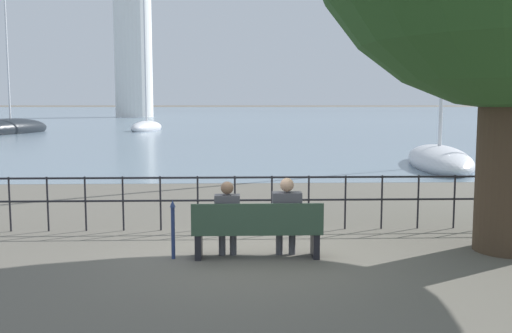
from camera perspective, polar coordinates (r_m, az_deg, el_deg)
The scene contains 11 objects.
ground_plane at distance 9.19m, azimuth 0.11°, elevation -9.05°, with size 1000.00×1000.00×0.00m, color #605B51.
harbor_water at distance 167.22m, azimuth -1.83°, elevation 5.57°, with size 600.00×300.00×0.01m.
park_bench at distance 9.02m, azimuth 0.12°, elevation -6.46°, with size 2.05×0.45×0.90m.
seated_person_left at distance 9.04m, azimuth -2.88°, elevation -4.95°, with size 0.40×0.35×1.22m.
seated_person_right at distance 9.06m, azimuth 3.08°, elevation -4.73°, with size 0.46×0.35×1.27m.
promenade_railing at distance 10.98m, azimuth -0.26°, elevation -2.79°, with size 13.60×0.04×1.05m.
closed_umbrella at distance 9.07m, azimuth -8.31°, elevation -5.92°, with size 0.09×0.09×0.94m.
sailboat_0 at distance 23.03m, azimuth 17.84°, elevation 0.72°, with size 3.38×7.47×10.95m.
sailboat_1 at distance 49.29m, azimuth -23.32°, elevation 3.49°, with size 4.73×8.97×12.78m.
sailboat_3 at distance 50.91m, azimuth -10.88°, elevation 3.94°, with size 2.96×5.83×11.82m.
harbor_lighthouse at distance 99.87m, azimuth -12.19°, elevation 11.75°, with size 6.28×6.28×25.76m.
Camera 1 is at (-0.31, -8.85, 2.45)m, focal length 40.00 mm.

